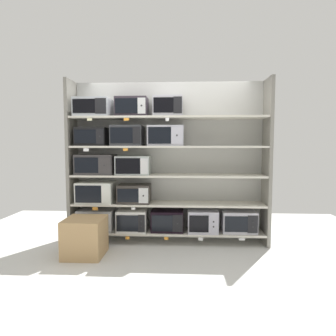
{
  "coord_description": "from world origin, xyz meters",
  "views": [
    {
      "loc": [
        0.23,
        -4.42,
        1.51
      ],
      "look_at": [
        0.0,
        0.0,
        1.16
      ],
      "focal_mm": 31.04,
      "sensor_mm": 36.0,
      "label": 1
    }
  ],
  "objects_px": {
    "microwave_1": "(133,220)",
    "microwave_11": "(166,136)",
    "microwave_0": "(97,219)",
    "microwave_14": "(168,107)",
    "microwave_12": "(93,108)",
    "microwave_13": "(132,107)",
    "microwave_4": "(239,221)",
    "microwave_2": "(167,221)",
    "microwave_6": "(134,193)",
    "shipping_carton": "(85,237)",
    "microwave_7": "(96,164)",
    "microwave_10": "(128,136)",
    "microwave_5": "(96,192)",
    "microwave_9": "(92,137)",
    "microwave_3": "(202,220)",
    "microwave_8": "(134,165)"
  },
  "relations": [
    {
      "from": "microwave_12",
      "to": "shipping_carton",
      "type": "distance_m",
      "value": 1.92
    },
    {
      "from": "microwave_5",
      "to": "shipping_carton",
      "type": "bearing_deg",
      "value": -88.11
    },
    {
      "from": "microwave_12",
      "to": "microwave_13",
      "type": "xyz_separation_m",
      "value": [
        0.59,
        -0.0,
        0.01
      ]
    },
    {
      "from": "microwave_2",
      "to": "microwave_6",
      "type": "relative_size",
      "value": 1.0
    },
    {
      "from": "microwave_1",
      "to": "microwave_11",
      "type": "height_order",
      "value": "microwave_11"
    },
    {
      "from": "microwave_0",
      "to": "microwave_5",
      "type": "height_order",
      "value": "microwave_5"
    },
    {
      "from": "microwave_0",
      "to": "microwave_6",
      "type": "xyz_separation_m",
      "value": [
        0.6,
        0.0,
        0.42
      ]
    },
    {
      "from": "microwave_0",
      "to": "microwave_9",
      "type": "xyz_separation_m",
      "value": [
        -0.04,
        0.0,
        1.29
      ]
    },
    {
      "from": "microwave_14",
      "to": "microwave_3",
      "type": "bearing_deg",
      "value": -0.0
    },
    {
      "from": "microwave_1",
      "to": "shipping_carton",
      "type": "relative_size",
      "value": 0.88
    },
    {
      "from": "microwave_2",
      "to": "microwave_7",
      "type": "bearing_deg",
      "value": 180.0
    },
    {
      "from": "microwave_0",
      "to": "microwave_14",
      "type": "relative_size",
      "value": 1.27
    },
    {
      "from": "microwave_0",
      "to": "microwave_8",
      "type": "distance_m",
      "value": 1.04
    },
    {
      "from": "microwave_0",
      "to": "microwave_10",
      "type": "xyz_separation_m",
      "value": [
        0.51,
        -0.0,
        1.31
      ]
    },
    {
      "from": "microwave_3",
      "to": "microwave_8",
      "type": "relative_size",
      "value": 0.89
    },
    {
      "from": "microwave_7",
      "to": "microwave_14",
      "type": "height_order",
      "value": "microwave_14"
    },
    {
      "from": "microwave_11",
      "to": "microwave_13",
      "type": "height_order",
      "value": "microwave_13"
    },
    {
      "from": "microwave_10",
      "to": "microwave_14",
      "type": "distance_m",
      "value": 0.76
    },
    {
      "from": "microwave_12",
      "to": "microwave_9",
      "type": "bearing_deg",
      "value": -179.9
    },
    {
      "from": "microwave_1",
      "to": "microwave_12",
      "type": "distance_m",
      "value": 1.83
    },
    {
      "from": "microwave_7",
      "to": "microwave_12",
      "type": "relative_size",
      "value": 1.1
    },
    {
      "from": "microwave_11",
      "to": "microwave_14",
      "type": "distance_m",
      "value": 0.44
    },
    {
      "from": "microwave_10",
      "to": "microwave_14",
      "type": "xyz_separation_m",
      "value": [
        0.62,
        0.0,
        0.43
      ]
    },
    {
      "from": "microwave_1",
      "to": "microwave_6",
      "type": "distance_m",
      "value": 0.42
    },
    {
      "from": "microwave_7",
      "to": "microwave_6",
      "type": "bearing_deg",
      "value": 0.01
    },
    {
      "from": "microwave_0",
      "to": "microwave_12",
      "type": "height_order",
      "value": "microwave_12"
    },
    {
      "from": "microwave_7",
      "to": "shipping_carton",
      "type": "height_order",
      "value": "microwave_7"
    },
    {
      "from": "microwave_1",
      "to": "microwave_2",
      "type": "bearing_deg",
      "value": -0.0
    },
    {
      "from": "microwave_14",
      "to": "shipping_carton",
      "type": "bearing_deg",
      "value": -151.09
    },
    {
      "from": "microwave_4",
      "to": "microwave_13",
      "type": "bearing_deg",
      "value": -180.0
    },
    {
      "from": "microwave_0",
      "to": "microwave_9",
      "type": "bearing_deg",
      "value": 179.95
    },
    {
      "from": "microwave_7",
      "to": "microwave_13",
      "type": "distance_m",
      "value": 1.04
    },
    {
      "from": "microwave_7",
      "to": "microwave_10",
      "type": "bearing_deg",
      "value": -0.0
    },
    {
      "from": "microwave_6",
      "to": "microwave_9",
      "type": "height_order",
      "value": "microwave_9"
    },
    {
      "from": "microwave_4",
      "to": "microwave_2",
      "type": "bearing_deg",
      "value": -179.99
    },
    {
      "from": "microwave_3",
      "to": "microwave_13",
      "type": "bearing_deg",
      "value": -180.0
    },
    {
      "from": "microwave_0",
      "to": "microwave_10",
      "type": "relative_size",
      "value": 1.19
    },
    {
      "from": "microwave_6",
      "to": "shipping_carton",
      "type": "xyz_separation_m",
      "value": [
        -0.58,
        -0.61,
        -0.5
      ]
    },
    {
      "from": "microwave_3",
      "to": "microwave_7",
      "type": "height_order",
      "value": "microwave_7"
    },
    {
      "from": "microwave_7",
      "to": "microwave_9",
      "type": "xyz_separation_m",
      "value": [
        -0.05,
        0.0,
        0.43
      ]
    },
    {
      "from": "microwave_11",
      "to": "shipping_carton",
      "type": "relative_size",
      "value": 1.04
    },
    {
      "from": "microwave_9",
      "to": "microwave_11",
      "type": "height_order",
      "value": "microwave_11"
    },
    {
      "from": "microwave_11",
      "to": "microwave_12",
      "type": "height_order",
      "value": "microwave_12"
    },
    {
      "from": "microwave_6",
      "to": "microwave_1",
      "type": "bearing_deg",
      "value": -179.58
    },
    {
      "from": "microwave_13",
      "to": "shipping_carton",
      "type": "bearing_deg",
      "value": -132.35
    },
    {
      "from": "microwave_2",
      "to": "microwave_10",
      "type": "distance_m",
      "value": 1.44
    },
    {
      "from": "microwave_4",
      "to": "shipping_carton",
      "type": "distance_m",
      "value": 2.28
    },
    {
      "from": "microwave_3",
      "to": "microwave_13",
      "type": "distance_m",
      "value": 2.04
    },
    {
      "from": "microwave_13",
      "to": "shipping_carton",
      "type": "xyz_separation_m",
      "value": [
        -0.56,
        -0.61,
        -1.82
      ]
    },
    {
      "from": "microwave_0",
      "to": "microwave_4",
      "type": "height_order",
      "value": "microwave_4"
    }
  ]
}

